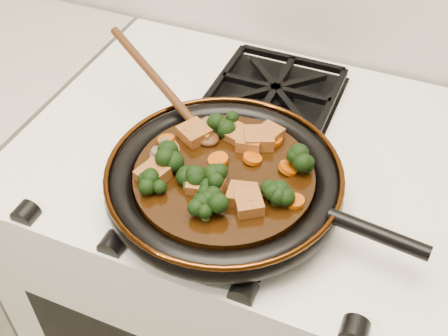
% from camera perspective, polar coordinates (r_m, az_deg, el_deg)
% --- Properties ---
extents(stove, '(0.76, 0.60, 0.90)m').
position_cam_1_polar(stove, '(1.31, 1.85, -12.39)').
color(stove, white).
rests_on(stove, ground).
extents(burner_grate_front, '(0.23, 0.23, 0.03)m').
position_cam_1_polar(burner_grate_front, '(0.86, -0.86, -2.70)').
color(burner_grate_front, black).
rests_on(burner_grate_front, stove).
extents(burner_grate_back, '(0.23, 0.23, 0.03)m').
position_cam_1_polar(burner_grate_back, '(1.06, 5.22, 7.66)').
color(burner_grate_back, black).
rests_on(burner_grate_back, stove).
extents(skillet, '(0.48, 0.36, 0.05)m').
position_cam_1_polar(skillet, '(0.84, 0.12, -1.32)').
color(skillet, black).
rests_on(skillet, burner_grate_front).
extents(braising_sauce, '(0.27, 0.27, 0.02)m').
position_cam_1_polar(braising_sauce, '(0.83, -0.00, -1.03)').
color(braising_sauce, black).
rests_on(braising_sauce, skillet).
extents(tofu_cube_0, '(0.05, 0.05, 0.02)m').
position_cam_1_polar(tofu_cube_0, '(0.88, 4.53, 3.31)').
color(tofu_cube_0, '#935322').
rests_on(tofu_cube_0, braising_sauce).
extents(tofu_cube_1, '(0.05, 0.05, 0.03)m').
position_cam_1_polar(tofu_cube_1, '(0.82, -7.23, -0.70)').
color(tofu_cube_1, '#935322').
rests_on(tofu_cube_1, braising_sauce).
extents(tofu_cube_2, '(0.06, 0.06, 0.03)m').
position_cam_1_polar(tofu_cube_2, '(0.88, -3.02, 3.47)').
color(tofu_cube_2, '#935322').
rests_on(tofu_cube_2, braising_sauce).
extents(tofu_cube_3, '(0.04, 0.04, 0.03)m').
position_cam_1_polar(tofu_cube_3, '(0.88, -2.50, 3.68)').
color(tofu_cube_3, '#935322').
rests_on(tofu_cube_3, braising_sauce).
extents(tofu_cube_4, '(0.05, 0.06, 0.02)m').
position_cam_1_polar(tofu_cube_4, '(0.78, 2.50, -3.62)').
color(tofu_cube_4, '#935322').
rests_on(tofu_cube_4, braising_sauce).
extents(tofu_cube_5, '(0.05, 0.05, 0.02)m').
position_cam_1_polar(tofu_cube_5, '(0.80, -2.41, -1.59)').
color(tofu_cube_5, '#935322').
rests_on(tofu_cube_5, braising_sauce).
extents(tofu_cube_6, '(0.03, 0.04, 0.02)m').
position_cam_1_polar(tofu_cube_6, '(0.80, -1.15, -2.12)').
color(tofu_cube_6, '#935322').
rests_on(tofu_cube_6, braising_sauce).
extents(tofu_cube_7, '(0.04, 0.05, 0.02)m').
position_cam_1_polar(tofu_cube_7, '(0.88, 1.43, 3.34)').
color(tofu_cube_7, '#935322').
rests_on(tofu_cube_7, braising_sauce).
extents(tofu_cube_8, '(0.05, 0.05, 0.03)m').
position_cam_1_polar(tofu_cube_8, '(0.79, 1.85, -2.80)').
color(tofu_cube_8, '#935322').
rests_on(tofu_cube_8, braising_sauce).
extents(tofu_cube_9, '(0.06, 0.06, 0.03)m').
position_cam_1_polar(tofu_cube_9, '(0.87, 3.51, 2.95)').
color(tofu_cube_9, '#935322').
rests_on(tofu_cube_9, braising_sauce).
extents(tofu_cube_10, '(0.04, 0.05, 0.03)m').
position_cam_1_polar(tofu_cube_10, '(0.87, 2.59, 2.63)').
color(tofu_cube_10, '#935322').
rests_on(tofu_cube_10, braising_sauce).
extents(broccoli_floret_0, '(0.09, 0.08, 0.06)m').
position_cam_1_polar(broccoli_floret_0, '(0.83, 7.68, 0.74)').
color(broccoli_floret_0, black).
rests_on(broccoli_floret_0, braising_sauce).
extents(broccoli_floret_1, '(0.08, 0.08, 0.06)m').
position_cam_1_polar(broccoli_floret_1, '(0.76, -1.87, -4.50)').
color(broccoli_floret_1, black).
rests_on(broccoli_floret_1, braising_sauce).
extents(broccoli_floret_2, '(0.08, 0.07, 0.06)m').
position_cam_1_polar(broccoli_floret_2, '(0.79, -1.97, -2.74)').
color(broccoli_floret_2, black).
rests_on(broccoli_floret_2, braising_sauce).
extents(broccoli_floret_3, '(0.09, 0.09, 0.07)m').
position_cam_1_polar(broccoli_floret_3, '(0.89, -0.18, 4.48)').
color(broccoli_floret_3, black).
rests_on(broccoli_floret_3, braising_sauce).
extents(broccoli_floret_4, '(0.07, 0.07, 0.07)m').
position_cam_1_polar(broccoli_floret_4, '(0.80, -0.76, -1.37)').
color(broccoli_floret_4, black).
rests_on(broccoli_floret_4, braising_sauce).
extents(broccoli_floret_5, '(0.08, 0.08, 0.08)m').
position_cam_1_polar(broccoli_floret_5, '(0.78, 5.37, -2.91)').
color(broccoli_floret_5, black).
rests_on(broccoli_floret_5, braising_sauce).
extents(broccoli_floret_6, '(0.08, 0.08, 0.07)m').
position_cam_1_polar(broccoli_floret_6, '(0.80, -3.80, -1.48)').
color(broccoli_floret_6, black).
rests_on(broccoli_floret_6, braising_sauce).
extents(broccoli_floret_7, '(0.07, 0.07, 0.06)m').
position_cam_1_polar(broccoli_floret_7, '(0.83, -5.81, 0.91)').
color(broccoli_floret_7, black).
rests_on(broccoli_floret_7, braising_sauce).
extents(broccoli_floret_8, '(0.09, 0.08, 0.07)m').
position_cam_1_polar(broccoli_floret_8, '(0.80, -7.10, -1.53)').
color(broccoli_floret_8, black).
rests_on(broccoli_floret_8, braising_sauce).
extents(carrot_coin_0, '(0.03, 0.03, 0.01)m').
position_cam_1_polar(carrot_coin_0, '(0.88, 4.94, 2.85)').
color(carrot_coin_0, '#AE4304').
rests_on(carrot_coin_0, braising_sauce).
extents(carrot_coin_1, '(0.03, 0.03, 0.01)m').
position_cam_1_polar(carrot_coin_1, '(0.88, -5.90, 2.87)').
color(carrot_coin_1, '#AE4304').
rests_on(carrot_coin_1, braising_sauce).
extents(carrot_coin_2, '(0.03, 0.03, 0.01)m').
position_cam_1_polar(carrot_coin_2, '(0.79, 7.21, -3.36)').
color(carrot_coin_2, '#AE4304').
rests_on(carrot_coin_2, braising_sauce).
extents(carrot_coin_3, '(0.03, 0.03, 0.02)m').
position_cam_1_polar(carrot_coin_3, '(0.83, 6.53, -0.03)').
color(carrot_coin_3, '#AE4304').
rests_on(carrot_coin_3, braising_sauce).
extents(carrot_coin_4, '(0.03, 0.03, 0.01)m').
position_cam_1_polar(carrot_coin_4, '(0.84, -0.59, 0.83)').
color(carrot_coin_4, '#AE4304').
rests_on(carrot_coin_4, braising_sauce).
extents(carrot_coin_5, '(0.03, 0.03, 0.02)m').
position_cam_1_polar(carrot_coin_5, '(0.84, 2.90, 0.97)').
color(carrot_coin_5, '#AE4304').
rests_on(carrot_coin_5, braising_sauce).
extents(mushroom_slice_0, '(0.05, 0.04, 0.03)m').
position_cam_1_polar(mushroom_slice_0, '(0.85, -6.33, 1.32)').
color(mushroom_slice_0, olive).
rests_on(mushroom_slice_0, braising_sauce).
extents(mushroom_slice_1, '(0.04, 0.04, 0.03)m').
position_cam_1_polar(mushroom_slice_1, '(0.86, -5.56, 2.27)').
color(mushroom_slice_1, olive).
rests_on(mushroom_slice_1, braising_sauce).
extents(mushroom_slice_2, '(0.04, 0.04, 0.03)m').
position_cam_1_polar(mushroom_slice_2, '(0.89, -1.39, 4.17)').
color(mushroom_slice_2, olive).
rests_on(mushroom_slice_2, braising_sauce).
extents(mushroom_slice_3, '(0.04, 0.03, 0.03)m').
position_cam_1_polar(mushroom_slice_3, '(0.85, -6.42, 1.16)').
color(mushroom_slice_3, olive).
rests_on(mushroom_slice_3, braising_sauce).
extents(mushroom_slice_4, '(0.04, 0.04, 0.03)m').
position_cam_1_polar(mushroom_slice_4, '(0.89, -1.34, 4.17)').
color(mushroom_slice_4, olive).
rests_on(mushroom_slice_4, braising_sauce).
extents(wooden_spoon, '(0.16, 0.11, 0.27)m').
position_cam_1_polar(wooden_spoon, '(0.92, -4.98, 6.78)').
color(wooden_spoon, '#43220E').
rests_on(wooden_spoon, braising_sauce).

